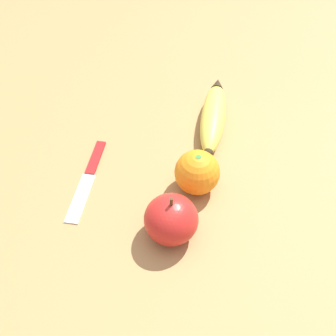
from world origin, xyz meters
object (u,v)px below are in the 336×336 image
Objects in this scene: apple at (171,219)px; paring_knife at (89,176)px; orange at (197,172)px; banana at (213,116)px.

apple is 0.18m from paring_knife.
paring_knife is at bearing -124.80° from orange.
banana is at bearing 133.61° from apple.
apple reaches higher than banana.
apple is (0.06, -0.08, -0.00)m from orange.
paring_knife is (-0.16, -0.07, -0.03)m from apple.
orange reaches higher than paring_knife.
banana is 2.50× the size of orange.
apple reaches higher than orange.
apple is 0.55× the size of paring_knife.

